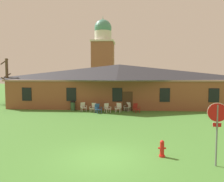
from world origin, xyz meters
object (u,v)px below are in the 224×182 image
lawn_chair_under_eave (136,108)px  lawn_chair_near_door (93,107)px  trash_bin (73,106)px  lawn_chair_far_side (128,106)px  stop_sign (217,121)px  lawn_chair_right_end (119,107)px  lawn_chair_middle (107,108)px  fire_hydrant (162,149)px  lawn_chair_left_end (98,108)px  lawn_chair_by_porch (83,107)px

lawn_chair_under_eave → lawn_chair_near_door: bearing=-179.7°
lawn_chair_under_eave → trash_bin: 7.01m
lawn_chair_far_side → lawn_chair_under_eave: size_ratio=1.00×
stop_sign → lawn_chair_under_eave: 13.57m
lawn_chair_near_door → lawn_chair_right_end: 2.67m
lawn_chair_middle → fire_hydrant: (3.76, -12.18, -0.12)m
lawn_chair_left_end → lawn_chair_far_side: 3.43m
lawn_chair_by_porch → fire_hydrant: lawn_chair_by_porch is taller
trash_bin → lawn_chair_far_side: bearing=0.5°
stop_sign → trash_bin: bearing=124.8°
stop_sign → fire_hydrant: 2.74m
lawn_chair_by_porch → lawn_chair_far_side: 4.84m
lawn_chair_left_end → stop_sign: bearing=-61.7°
lawn_chair_middle → lawn_chair_near_door: bearing=175.4°
lawn_chair_far_side → lawn_chair_near_door: bearing=-165.7°
lawn_chair_by_porch → lawn_chair_middle: same height
lawn_chair_under_eave → trash_bin: (-6.96, 0.84, -0.00)m
stop_sign → lawn_chair_right_end: bearing=109.3°
lawn_chair_by_porch → lawn_chair_right_end: bearing=-3.4°
lawn_chair_by_porch → lawn_chair_middle: size_ratio=1.00×
stop_sign → lawn_chair_right_end: (-4.67, 13.38, -1.40)m
lawn_chair_by_porch → lawn_chair_left_end: size_ratio=1.00×
lawn_chair_far_side → trash_bin: trash_bin is taller
fire_hydrant → stop_sign: bearing=-22.8°
stop_sign → lawn_chair_under_eave: stop_sign is taller
stop_sign → lawn_chair_far_side: 14.65m
lawn_chair_near_door → lawn_chair_middle: 1.48m
lawn_chair_by_porch → stop_sign: bearing=-57.9°
fire_hydrant → trash_bin: (-7.68, 13.16, 0.12)m
lawn_chair_by_porch → trash_bin: bearing=160.8°
lawn_chair_near_door → lawn_chair_far_side: size_ratio=1.00×
trash_bin → lawn_chair_by_porch: bearing=-19.2°
stop_sign → lawn_chair_middle: stop_sign is taller
lawn_chair_middle → stop_sign: bearing=-65.8°
trash_bin → fire_hydrant: bearing=-59.7°
lawn_chair_right_end → fire_hydrant: size_ratio=1.21×
lawn_chair_left_end → trash_bin: size_ratio=0.98×
lawn_chair_by_porch → trash_bin: (-1.26, 0.44, -0.00)m
stop_sign → lawn_chair_left_end: bearing=118.3°
lawn_chair_far_side → fire_hydrant: 13.32m
lawn_chair_right_end → fire_hydrant: (2.58, -12.50, -0.12)m
lawn_chair_middle → trash_bin: size_ratio=0.98×
lawn_chair_left_end → lawn_chair_under_eave: 4.00m
lawn_chair_left_end → lawn_chair_near_door: bearing=133.0°
lawn_chair_by_porch → lawn_chair_right_end: (3.85, -0.23, 0.00)m
stop_sign → lawn_chair_under_eave: bearing=102.1°
fire_hydrant → lawn_chair_left_end: bearing=111.8°
stop_sign → lawn_chair_right_end: size_ratio=2.79×
lawn_chair_middle → lawn_chair_under_eave: same height
trash_bin → lawn_chair_under_eave: bearing=-6.9°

